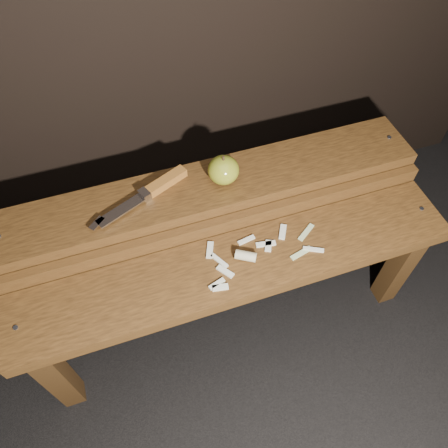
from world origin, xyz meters
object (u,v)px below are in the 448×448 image
object	(u,v)px
bench_front_tier	(238,279)
apple	(223,170)
bench_rear_tier	(212,204)
knife	(155,189)

from	to	relation	value
bench_front_tier	apple	world-z (taller)	apple
apple	bench_front_tier	bearing A→B (deg)	-98.76
bench_rear_tier	apple	size ratio (longest dim) A/B	13.41
bench_front_tier	knife	distance (m)	0.33
bench_front_tier	knife	bearing A→B (deg)	121.46
bench_rear_tier	knife	size ratio (longest dim) A/B	4.18
knife	apple	bearing A→B (deg)	-5.54
bench_rear_tier	knife	bearing A→B (deg)	171.59
bench_front_tier	bench_rear_tier	size ratio (longest dim) A/B	1.00
bench_front_tier	bench_rear_tier	xyz separation A→B (m)	(0.00, 0.23, 0.06)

